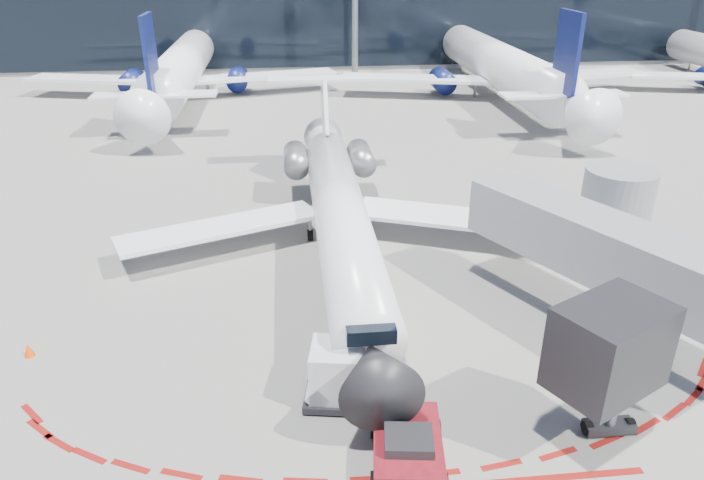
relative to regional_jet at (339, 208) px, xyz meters
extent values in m
plane|color=slate|center=(0.61, -4.13, -2.26)|extent=(260.00, 260.00, 0.00)
cube|color=silver|center=(0.61, -2.13, -2.26)|extent=(0.25, 40.00, 0.01)
cube|color=gray|center=(0.61, 60.87, 2.74)|extent=(150.00, 24.00, 10.00)
cube|color=black|center=(0.61, 48.82, 2.74)|extent=(150.00, 0.20, 9.00)
cube|color=gray|center=(9.61, -8.63, 1.34)|extent=(8.22, 12.61, 2.30)
cube|color=black|center=(6.55, -14.37, 1.34)|extent=(3.86, 3.44, 2.60)
cylinder|color=slate|center=(7.35, -13.97, -1.06)|extent=(0.36, 0.36, 2.40)
cube|color=black|center=(7.35, -13.97, -2.04)|extent=(1.60, 0.60, 0.30)
cylinder|color=gray|center=(12.66, -2.89, 0.14)|extent=(3.20, 3.20, 4.80)
cylinder|color=black|center=(12.66, -2.89, -2.01)|extent=(4.00, 4.00, 0.50)
cylinder|color=white|center=(0.00, -1.11, -0.03)|extent=(2.56, 20.90, 2.56)
cone|color=black|center=(0.00, -12.89, -0.03)|extent=(2.56, 2.66, 2.56)
cone|color=white|center=(0.00, 11.04, -0.03)|extent=(2.56, 3.42, 2.56)
cube|color=black|center=(0.00, -11.37, 0.49)|extent=(1.61, 1.33, 0.52)
cube|color=white|center=(-5.89, 0.31, -0.89)|extent=(10.17, 6.03, 0.30)
cube|color=white|center=(5.89, 0.31, -0.89)|extent=(10.17, 6.03, 0.30)
cube|color=white|center=(0.00, 10.09, 2.25)|extent=(0.24, 4.46, 4.54)
cube|color=white|center=(0.00, 12.09, 3.96)|extent=(6.84, 1.52, 0.15)
cylinder|color=slate|center=(-1.95, 7.24, 0.21)|extent=(1.42, 3.23, 1.42)
cylinder|color=slate|center=(1.95, 7.24, 0.21)|extent=(1.42, 3.23, 1.42)
cylinder|color=black|center=(0.00, -9.85, -2.00)|extent=(0.21, 0.53, 0.53)
cylinder|color=black|center=(-1.42, 1.26, -1.96)|extent=(0.28, 0.61, 0.61)
cylinder|color=black|center=(1.42, 1.26, -1.96)|extent=(0.28, 0.61, 0.61)
cylinder|color=slate|center=(0.00, -9.85, -1.74)|extent=(0.17, 0.17, 1.04)
cube|color=#5C0D15|center=(0.73, -14.59, -1.71)|extent=(2.42, 3.44, 0.90)
cube|color=black|center=(0.69, -14.89, -1.11)|extent=(1.55, 1.38, 0.35)
cylinder|color=slate|center=(1.03, -12.41, -1.91)|extent=(0.45, 2.59, 0.10)
cylinder|color=black|center=(-0.06, -13.37, -1.94)|extent=(0.36, 0.67, 0.64)
cylinder|color=black|center=(1.82, -13.63, -1.94)|extent=(0.36, 0.67, 0.64)
cube|color=black|center=(-1.05, -11.48, -2.06)|extent=(2.53, 2.25, 0.25)
cube|color=silver|center=(-1.05, -11.48, -1.06)|extent=(2.05, 1.96, 1.79)
cylinder|color=black|center=(-2.06, -12.05, -2.15)|extent=(0.15, 0.24, 0.22)
cylinder|color=black|center=(-0.29, -12.35, -2.15)|extent=(0.15, 0.24, 0.22)
cylinder|color=black|center=(-1.81, -10.61, -2.15)|extent=(0.15, 0.24, 0.22)
cylinder|color=black|center=(-0.05, -10.91, -2.15)|extent=(0.15, 0.24, 0.22)
cone|color=#FF4405|center=(-12.42, -7.79, -1.99)|extent=(0.39, 0.39, 0.54)
camera|label=1|loc=(-2.38, -28.43, 11.85)|focal=32.00mm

